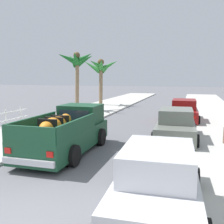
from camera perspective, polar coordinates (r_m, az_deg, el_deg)
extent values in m
plane|color=slate|center=(6.45, -20.52, -21.14)|extent=(160.00, 160.00, 0.00)
cube|color=beige|center=(18.75, -10.16, -1.60)|extent=(4.64, 60.00, 0.12)
cube|color=beige|center=(16.73, 21.92, -3.16)|extent=(4.64, 60.00, 0.12)
cube|color=silver|center=(18.35, -7.61, -1.78)|extent=(0.16, 60.00, 0.10)
cube|color=silver|center=(16.68, 18.78, -3.08)|extent=(0.16, 60.00, 0.10)
cube|color=#19472D|center=(10.68, -10.14, -5.72)|extent=(2.01, 5.13, 0.80)
cube|color=#19472D|center=(11.96, -6.83, -0.31)|extent=(1.75, 1.53, 0.80)
cube|color=#283342|center=(11.27, -8.35, -0.72)|extent=(1.38, 0.08, 0.44)
cube|color=#283342|center=(12.65, -5.48, 0.25)|extent=(1.46, 0.09, 0.48)
cube|color=#19472D|center=(10.26, -16.94, -2.61)|extent=(0.16, 3.30, 0.56)
cube|color=#19472D|center=(9.39, -7.59, -3.27)|extent=(0.16, 3.30, 0.56)
cube|color=#19472D|center=(8.41, -17.89, -4.87)|extent=(1.88, 0.13, 0.56)
cube|color=silver|center=(8.56, -17.99, -10.49)|extent=(1.83, 0.15, 0.20)
cylinder|color=black|center=(12.49, -11.03, -4.81)|extent=(0.27, 0.76, 0.76)
cylinder|color=black|center=(11.73, -2.46, -5.48)|extent=(0.27, 0.76, 0.76)
cylinder|color=black|center=(10.06, -18.78, -8.15)|extent=(0.27, 0.76, 0.76)
cylinder|color=black|center=(9.10, -8.48, -9.48)|extent=(0.27, 0.76, 0.76)
cube|color=red|center=(8.93, -21.98, -7.91)|extent=(0.22, 0.04, 0.18)
cube|color=red|center=(8.11, -13.53, -9.12)|extent=(0.22, 0.04, 0.18)
ellipsoid|color=orange|center=(9.73, -12.65, -2.88)|extent=(0.73, 1.71, 0.60)
sphere|color=orange|center=(10.55, -10.18, -1.56)|extent=(0.44, 0.44, 0.44)
cube|color=black|center=(9.33, -14.04, -3.37)|extent=(0.72, 0.13, 0.61)
cube|color=black|center=(9.73, -12.65, -2.88)|extent=(0.72, 0.13, 0.61)
cube|color=black|center=(10.14, -11.38, -2.42)|extent=(0.72, 0.13, 0.61)
cube|color=slate|center=(12.89, 13.84, -3.79)|extent=(1.91, 4.26, 0.72)
cube|color=slate|center=(12.87, 13.95, -0.74)|extent=(1.60, 2.16, 0.64)
cube|color=#283342|center=(11.91, 13.83, -1.50)|extent=(1.37, 0.13, 0.52)
cube|color=#283342|center=(13.83, 14.04, -0.24)|extent=(1.34, 0.13, 0.50)
cylinder|color=black|center=(11.68, 18.09, -6.23)|extent=(0.24, 0.65, 0.64)
cylinder|color=black|center=(11.72, 9.20, -5.90)|extent=(0.24, 0.65, 0.64)
cylinder|color=black|center=(14.22, 17.59, -3.74)|extent=(0.24, 0.65, 0.64)
cylinder|color=black|center=(14.25, 10.31, -3.48)|extent=(0.24, 0.65, 0.64)
cube|color=red|center=(14.95, 16.49, -1.89)|extent=(0.20, 0.05, 0.12)
cube|color=white|center=(10.81, 16.84, -5.71)|extent=(0.20, 0.05, 0.10)
cube|color=red|center=(14.97, 11.64, -1.72)|extent=(0.20, 0.05, 0.12)
cube|color=white|center=(10.84, 10.29, -5.47)|extent=(0.20, 0.05, 0.10)
cube|color=silver|center=(6.26, 10.02, -16.20)|extent=(1.98, 4.29, 0.72)
cube|color=silver|center=(5.92, 10.10, -10.56)|extent=(1.63, 2.18, 0.64)
cube|color=#283342|center=(6.85, 10.71, -8.21)|extent=(1.37, 0.15, 0.52)
cube|color=#283342|center=(5.02, 9.24, -14.21)|extent=(1.34, 0.15, 0.50)
cylinder|color=black|center=(7.64, 3.80, -13.32)|extent=(0.25, 0.65, 0.64)
cylinder|color=black|center=(7.55, 17.81, -13.95)|extent=(0.25, 0.65, 0.64)
cylinder|color=black|center=(5.35, -1.76, -23.12)|extent=(0.25, 0.65, 0.64)
cube|color=white|center=(8.26, 6.84, -9.61)|extent=(0.20, 0.05, 0.10)
cube|color=white|center=(8.20, 15.53, -9.97)|extent=(0.20, 0.05, 0.10)
cube|color=maroon|center=(18.50, 15.53, -0.39)|extent=(1.87, 4.24, 0.72)
cube|color=maroon|center=(18.32, 15.61, 1.67)|extent=(1.57, 2.14, 0.64)
cube|color=#283342|center=(19.28, 15.62, 1.90)|extent=(1.37, 0.12, 0.52)
cube|color=#283342|center=(17.35, 15.58, 1.28)|extent=(1.34, 0.11, 0.50)
cylinder|color=black|center=(19.84, 12.94, -0.40)|extent=(0.24, 0.65, 0.64)
cylinder|color=black|center=(19.83, 18.14, -0.59)|extent=(0.24, 0.65, 0.64)
cylinder|color=black|center=(17.27, 12.48, -1.58)|extent=(0.24, 0.65, 0.64)
cylinder|color=black|center=(17.26, 18.47, -1.80)|extent=(0.24, 0.65, 0.64)
cube|color=red|center=(16.41, 13.27, -0.94)|extent=(0.20, 0.05, 0.12)
cube|color=white|center=(20.59, 13.87, 0.67)|extent=(0.20, 0.05, 0.10)
cube|color=red|center=(16.40, 17.70, -1.11)|extent=(0.20, 0.05, 0.12)
cube|color=white|center=(20.59, 17.30, 0.54)|extent=(0.20, 0.05, 0.10)
cylinder|color=#846B4C|center=(27.60, -2.47, 6.15)|extent=(0.38, 0.60, 4.61)
cone|color=#2D7F33|center=(27.46, -0.57, 10.29)|extent=(1.97, 0.86, 1.33)
cone|color=#2D7F33|center=(28.20, -0.99, 10.01)|extent=(1.45, 1.88, 1.50)
cone|color=#2D7F33|center=(28.52, -3.07, 10.16)|extent=(1.62, 1.89, 1.35)
cone|color=#2D7F33|center=(27.94, -4.44, 10.01)|extent=(1.99, 0.60, 1.51)
cone|color=#2D7F33|center=(27.18, -3.69, 10.54)|extent=(1.28, 1.60, 1.11)
cone|color=#2D7F33|center=(26.76, -2.37, 10.48)|extent=(1.23, 1.87, 1.21)
sphere|color=brown|center=(27.63, -2.50, 10.92)|extent=(0.69, 0.69, 0.69)
cylinder|color=#846B4C|center=(23.47, -7.68, 6.24)|extent=(0.33, 0.61, 4.96)
cone|color=#196023|center=(23.08, -6.10, 11.85)|extent=(1.76, 0.83, 1.15)
cone|color=#196023|center=(24.21, -5.91, 11.41)|extent=(1.35, 2.17, 1.36)
cone|color=#196023|center=(24.32, -8.65, 11.23)|extent=(1.73, 1.60, 1.42)
cone|color=#196023|center=(23.50, -9.89, 11.65)|extent=(1.83, 1.31, 1.20)
cone|color=#196023|center=(22.70, -8.05, 11.75)|extent=(1.06, 1.82, 1.24)
sphere|color=brown|center=(23.53, -7.79, 12.28)|extent=(0.60, 0.60, 0.60)
cube|color=white|center=(17.33, -22.42, -1.18)|extent=(0.05, 0.12, 1.10)
cube|color=white|center=(18.48, -19.47, -0.52)|extent=(0.05, 0.12, 1.10)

